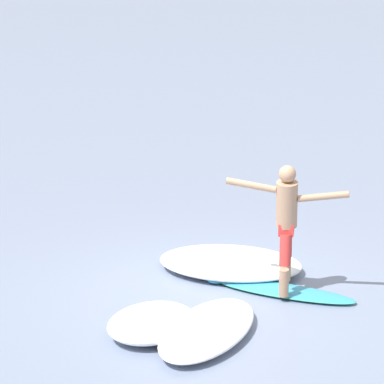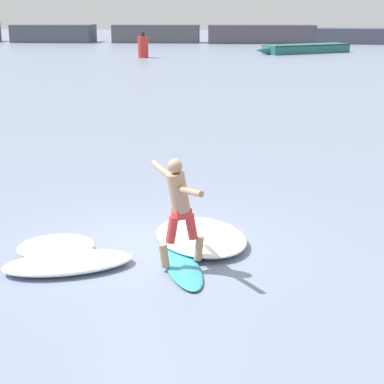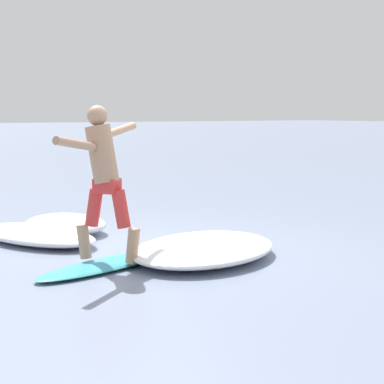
{
  "view_description": "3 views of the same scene",
  "coord_description": "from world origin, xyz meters",
  "views": [
    {
      "loc": [
        -8.88,
        -7.62,
        4.4
      ],
      "look_at": [
        0.71,
        1.02,
        1.04
      ],
      "focal_mm": 85.0,
      "sensor_mm": 36.0,
      "label": 1
    },
    {
      "loc": [
        1.4,
        -10.26,
        4.02
      ],
      "look_at": [
        0.51,
        0.83,
        0.77
      ],
      "focal_mm": 60.0,
      "sensor_mm": 36.0,
      "label": 2
    },
    {
      "loc": [
        6.81,
        -3.97,
        1.71
      ],
      "look_at": [
        0.91,
        -0.02,
        0.83
      ],
      "focal_mm": 60.0,
      "sensor_mm": 36.0,
      "label": 3
    }
  ],
  "objects": [
    {
      "name": "wave_foam_beside",
      "position": [
        0.71,
        0.29,
        0.12
      ],
      "size": [
        2.24,
        2.53,
        0.24
      ],
      "color": "white",
      "rests_on": "ground"
    },
    {
      "name": "ground_plane",
      "position": [
        0.0,
        0.0,
        0.0
      ],
      "size": [
        200.0,
        200.0,
        0.0
      ],
      "primitive_type": "plane",
      "color": "gray"
    },
    {
      "name": "surfer",
      "position": [
        0.45,
        -0.88,
        1.08
      ],
      "size": [
        0.96,
        1.39,
        1.72
      ],
      "color": "tan",
      "rests_on": "surfboard"
    },
    {
      "name": "channel_marker_buoy",
      "position": [
        -6.55,
        40.88,
        0.84
      ],
      "size": [
        0.81,
        0.81,
        1.99
      ],
      "color": "red",
      "rests_on": "ground"
    },
    {
      "name": "rock_jetty_breakwater",
      "position": [
        -0.84,
        62.0,
        0.96
      ],
      "size": [
        68.38,
        4.99,
        5.03
      ],
      "color": "#595553",
      "rests_on": "ground"
    },
    {
      "name": "wave_foam_at_tail",
      "position": [
        -1.66,
        -0.46,
        0.14
      ],
      "size": [
        1.53,
        1.36,
        0.28
      ],
      "color": "white",
      "rests_on": "ground"
    },
    {
      "name": "wave_foam_at_nose",
      "position": [
        -1.3,
        -1.04,
        0.11
      ],
      "size": [
        2.24,
        1.58,
        0.21
      ],
      "color": "white",
      "rests_on": "ground"
    },
    {
      "name": "surfboard",
      "position": [
        0.47,
        -0.82,
        0.04
      ],
      "size": [
        1.07,
        2.16,
        0.21
      ],
      "color": "#38A2C9",
      "rests_on": "ground"
    },
    {
      "name": "fishing_boat_near_jetty",
      "position": [
        6.56,
        46.8,
        0.41
      ],
      "size": [
        8.49,
        5.91,
        0.76
      ],
      "color": "#256561",
      "rests_on": "ground"
    }
  ]
}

